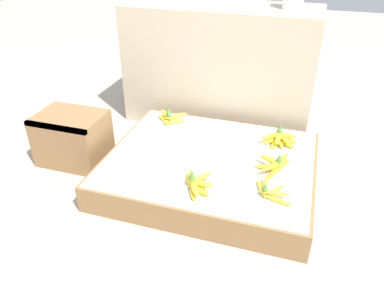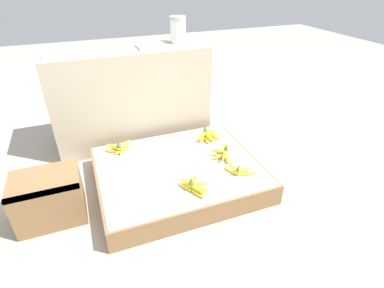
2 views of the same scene
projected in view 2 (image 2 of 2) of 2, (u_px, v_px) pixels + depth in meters
ground_plane at (178, 182)px, 2.10m from camera, size 10.00×10.00×0.00m
display_platform at (178, 174)px, 2.06m from camera, size 1.08×0.89×0.15m
back_vendor_table at (131, 96)px, 2.46m from camera, size 1.23×0.47×0.77m
wooden_crate at (49, 198)px, 1.74m from camera, size 0.37×0.28×0.29m
banana_bunch_front_midleft at (194, 186)px, 1.79m from camera, size 0.17×0.21×0.10m
banana_bunch_front_midright at (239, 170)px, 1.94m from camera, size 0.19×0.16×0.08m
banana_bunch_middle_midright at (224, 153)px, 2.11m from camera, size 0.17×0.22×0.10m
banana_bunch_back_left at (119, 148)px, 2.15m from camera, size 0.21×0.14×0.11m
banana_bunch_back_midright at (208, 136)px, 2.31m from camera, size 0.20×0.15×0.11m
glass_jar at (178, 30)px, 2.34m from camera, size 0.13×0.13×0.20m
foam_tray_white at (151, 46)px, 2.27m from camera, size 0.21×0.19×0.02m
foam_tray_dark at (63, 54)px, 2.07m from camera, size 0.27×0.14×0.02m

